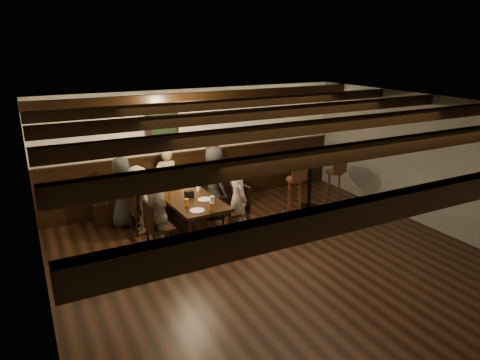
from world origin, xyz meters
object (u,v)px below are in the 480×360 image
chair_right_near (213,204)px  person_right_near (214,182)px  chair_right_far (236,219)px  person_bench_left (123,192)px  person_bench_centre (166,181)px  person_bench_right (211,176)px  bar_stool_left (295,197)px  person_left_near (139,200)px  bar_stool_right (334,188)px  chair_left_far (160,236)px  high_top_table (310,175)px  chair_left_near (142,218)px  person_left_far (156,213)px  person_right_far (238,198)px  dining_table (188,200)px

chair_right_near → person_right_near: 0.44m
chair_right_far → person_bench_left: 2.14m
person_bench_centre → person_bench_right: person_bench_right is taller
bar_stool_left → person_right_near: bearing=160.0°
person_left_near → bar_stool_right: bearing=78.1°
chair_left_far → person_bench_centre: size_ratio=0.65×
chair_left_far → high_top_table: bearing=94.7°
chair_left_near → chair_right_near: size_ratio=1.02×
person_bench_left → person_left_far: (0.22, -1.34, 0.03)m
person_bench_centre → bar_stool_right: size_ratio=1.22×
chair_right_far → high_top_table: (1.86, 0.37, 0.45)m
chair_right_far → person_right_far: 0.39m
person_bench_centre → chair_right_near: bearing=140.1°
person_bench_centre → person_left_far: person_left_far is taller
person_right_far → bar_stool_left: (1.33, 0.16, -0.25)m
dining_table → person_bench_centre: (-0.05, 1.05, 0.05)m
chair_right_near → high_top_table: 2.03m
dining_table → chair_right_far: bearing=-32.1°
person_right_near → bar_stool_left: bearing=-121.2°
chair_right_near → person_bench_left: person_bench_left is taller
chair_right_far → person_bench_left: person_bench_left is taller
dining_table → bar_stool_left: bearing=-9.8°
chair_left_far → chair_right_far: 1.44m
chair_right_far → person_left_far: bearing=90.0°
chair_left_near → person_right_far: (1.51, -0.83, 0.39)m
dining_table → person_bench_left: size_ratio=1.42×
person_left_near → person_right_far: bearing=59.0°
chair_right_far → person_bench_left: (-1.68, 1.27, 0.39)m
chair_left_near → person_left_far: 0.99m
person_bench_centre → high_top_table: size_ratio=1.24×
chair_right_far → person_right_near: (-0.01, 0.90, 0.43)m
chair_left_far → person_bench_left: 1.42m
person_left_near → person_right_far: person_right_far is taller
chair_right_near → person_right_far: person_right_far is taller
dining_table → bar_stool_right: bar_stool_right is taller
person_bench_centre → person_bench_right: 0.91m
dining_table → chair_left_far: bearing=-147.9°
dining_table → person_bench_right: size_ratio=1.35×
chair_left_near → person_bench_right: 1.73m
chair_right_far → high_top_table: high_top_table is taller
chair_left_far → bar_stool_left: 2.81m
high_top_table → bar_stool_left: size_ratio=0.99×
person_right_near → bar_stool_left: size_ratio=1.26×
person_bench_centre → dining_table: bearing=90.0°
person_bench_left → person_right_near: 1.71m
chair_left_far → high_top_table: (3.30, 0.44, 0.45)m
person_right_far → chair_right_near: bearing=2.0°
chair_left_far → person_left_far: size_ratio=0.64×
person_bench_centre → bar_stool_right: (3.15, -1.25, -0.27)m
chair_left_far → person_bench_centre: bearing=154.4°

